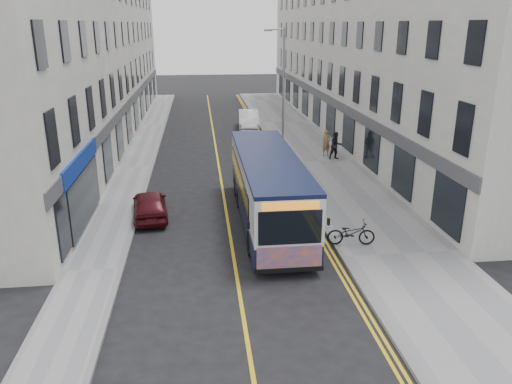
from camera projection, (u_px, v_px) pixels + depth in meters
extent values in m
plane|color=black|center=(233.00, 250.00, 19.07)|extent=(140.00, 140.00, 0.00)
cube|color=gray|center=(319.00, 162.00, 31.02)|extent=(4.50, 64.00, 0.12)
cube|color=gray|center=(135.00, 168.00, 29.80)|extent=(2.00, 64.00, 0.12)
cube|color=slate|center=(284.00, 163.00, 30.77)|extent=(0.18, 64.00, 0.13)
cube|color=slate|center=(152.00, 167.00, 29.91)|extent=(0.18, 64.00, 0.13)
cube|color=gold|center=(219.00, 166.00, 30.36)|extent=(0.12, 64.00, 0.01)
cube|color=gold|center=(276.00, 164.00, 30.74)|extent=(0.10, 64.00, 0.01)
cube|color=gold|center=(280.00, 164.00, 30.77)|extent=(0.10, 64.00, 0.01)
cube|color=silver|center=(362.00, 48.00, 37.99)|extent=(6.00, 46.00, 13.00)
cube|color=silver|center=(86.00, 49.00, 35.78)|extent=(6.00, 46.00, 13.00)
cylinder|color=gray|center=(283.00, 94.00, 31.42)|extent=(0.14, 0.14, 8.00)
cylinder|color=gray|center=(276.00, 29.00, 30.12)|extent=(1.00, 0.08, 0.08)
cube|color=gray|center=(268.00, 30.00, 30.08)|extent=(0.50, 0.18, 0.12)
cube|color=#0B1333|center=(268.00, 207.00, 21.48)|extent=(2.34, 10.31, 0.84)
cube|color=silver|center=(268.00, 179.00, 21.07)|extent=(2.34, 10.31, 1.69)
cube|color=#0B1333|center=(269.00, 157.00, 20.78)|extent=(2.36, 10.31, 0.15)
cube|color=black|center=(239.00, 180.00, 21.54)|extent=(0.04, 8.06, 1.08)
cube|color=black|center=(294.00, 178.00, 21.79)|extent=(0.04, 8.06, 1.08)
cube|color=black|center=(290.00, 228.00, 16.23)|extent=(2.11, 0.04, 1.17)
cube|color=orange|center=(289.00, 259.00, 16.59)|extent=(2.20, 0.04, 0.89)
cube|color=orange|center=(291.00, 206.00, 15.98)|extent=(1.88, 0.04, 0.26)
cylinder|color=black|center=(251.00, 243.00, 18.54)|extent=(0.26, 0.94, 0.94)
cylinder|color=black|center=(307.00, 241.00, 18.77)|extent=(0.26, 0.94, 0.94)
cylinder|color=black|center=(240.00, 198.00, 23.40)|extent=(0.26, 0.94, 0.94)
cylinder|color=black|center=(284.00, 196.00, 23.63)|extent=(0.26, 0.94, 0.94)
cylinder|color=black|center=(237.00, 187.00, 24.98)|extent=(0.26, 0.94, 0.94)
cylinder|color=black|center=(279.00, 185.00, 25.21)|extent=(0.26, 0.94, 0.94)
imported|color=black|center=(351.00, 233.00, 19.13)|extent=(1.90, 0.85, 0.97)
imported|color=olive|center=(326.00, 143.00, 32.00)|extent=(0.71, 0.57, 1.67)
imported|color=black|center=(336.00, 146.00, 31.18)|extent=(0.93, 0.77, 1.74)
imported|color=silver|center=(249.00, 120.00, 40.95)|extent=(1.88, 4.62, 1.49)
imported|color=#450B12|center=(150.00, 204.00, 22.14)|extent=(1.86, 3.78, 1.24)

